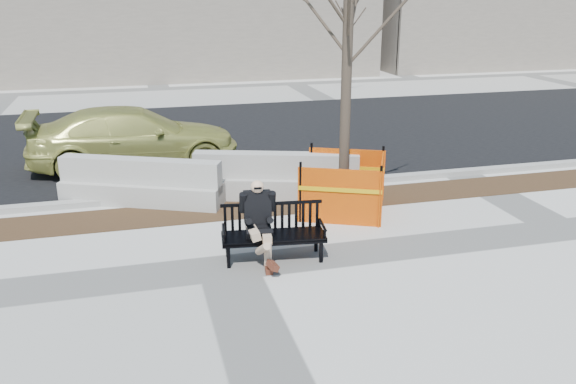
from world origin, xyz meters
name	(u,v)px	position (x,y,z in m)	size (l,w,h in m)	color
ground	(228,267)	(0.00, 0.00, 0.00)	(120.00, 120.00, 0.00)	beige
mulch_strip	(206,211)	(0.00, 2.60, 0.00)	(40.00, 1.20, 0.02)	#47301C
asphalt_street	(179,140)	(0.00, 8.80, 0.00)	(60.00, 10.40, 0.01)	black
curb	(200,194)	(0.00, 3.55, 0.06)	(60.00, 0.25, 0.12)	#9E9B93
bench	(274,259)	(0.78, 0.11, 0.00)	(1.70, 0.61, 0.91)	black
seated_man	(259,259)	(0.55, 0.19, 0.00)	(0.57, 0.95, 1.32)	black
tree_fence	(342,211)	(2.62, 1.96, 0.00)	(2.35, 2.35, 5.88)	#FF6405
sedan	(136,166)	(-1.26, 6.26, 0.00)	(2.05, 5.04, 1.46)	#ACAB50
jersey_barrier_left	(143,203)	(-1.21, 3.42, 0.00)	(3.35, 0.67, 0.96)	#ADAAA2
jersey_barrier_right	(276,198)	(1.54, 3.06, 0.00)	(3.43, 0.69, 0.98)	#ABA7A0
far_tree_right	(346,95)	(7.46, 15.03, 0.00)	(1.79, 1.79, 4.84)	#44372C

